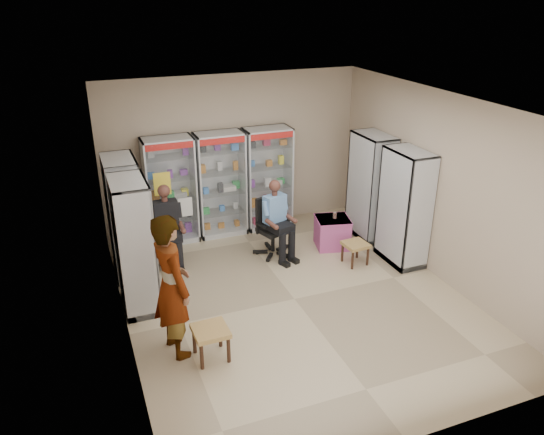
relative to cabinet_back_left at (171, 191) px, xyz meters
name	(u,v)px	position (x,y,z in m)	size (l,w,h in m)	color
floor	(294,299)	(1.30, -2.73, -1.00)	(6.00, 6.00, 0.00)	tan
room_shell	(297,179)	(1.30, -2.73, 0.97)	(5.02, 6.02, 3.01)	tan
cabinet_back_left	(171,191)	(0.00, 0.00, 0.00)	(0.90, 0.50, 2.00)	silver
cabinet_back_mid	(221,185)	(0.95, 0.00, 0.00)	(0.90, 0.50, 2.00)	#AAACB1
cabinet_back_right	(268,179)	(1.90, 0.00, 0.00)	(0.90, 0.50, 2.00)	#B5B9BD
cabinet_right_far	(370,187)	(3.53, -1.13, 0.00)	(0.50, 0.90, 2.00)	#B0B3B8
cabinet_right_near	(404,208)	(3.53, -2.23, 0.00)	(0.50, 0.90, 2.00)	silver
cabinet_left_far	(125,217)	(-0.93, -0.93, 0.00)	(0.50, 0.90, 2.00)	#ABAEB2
cabinet_left_near	(135,246)	(-0.93, -2.03, 0.00)	(0.50, 0.90, 2.00)	#A8AAAF
wooden_chair	(167,235)	(-0.25, -0.73, -0.53)	(0.42, 0.42, 0.94)	#311D13
seated_customer	(167,226)	(-0.25, -0.78, -0.33)	(0.44, 0.60, 1.34)	black
office_chair	(273,227)	(1.54, -1.19, -0.47)	(0.57, 0.57, 1.05)	black
seated_shopkeeper	(274,221)	(1.54, -1.24, -0.33)	(0.44, 0.61, 1.34)	#6E9EDB
pink_trunk	(332,232)	(2.68, -1.31, -0.72)	(0.58, 0.56, 0.56)	#C44E96
tea_glass	(335,215)	(2.71, -1.30, -0.39)	(0.07, 0.07, 0.11)	#5D2A07
woven_stool_a	(355,253)	(2.74, -2.05, -0.80)	(0.39, 0.39, 0.39)	#A06C43
woven_stool_b	(211,343)	(-0.26, -3.62, -0.78)	(0.44, 0.44, 0.44)	#A48945
standing_man	(172,286)	(-0.65, -3.30, -0.02)	(0.71, 0.47, 1.95)	#959597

